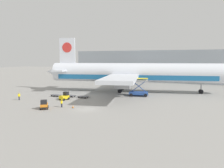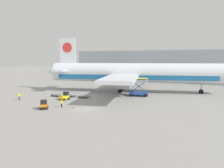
{
  "view_description": "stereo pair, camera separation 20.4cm",
  "coord_description": "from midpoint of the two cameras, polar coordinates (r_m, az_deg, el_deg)",
  "views": [
    {
      "loc": [
        20.39,
        -39.22,
        10.33
      ],
      "look_at": [
        0.84,
        11.91,
        4.0
      ],
      "focal_mm": 35.0,
      "sensor_mm": 36.0,
      "label": 1
    },
    {
      "loc": [
        20.58,
        -39.14,
        10.33
      ],
      "look_at": [
        0.84,
        11.91,
        4.0
      ],
      "focal_mm": 35.0,
      "sensor_mm": 36.0,
      "label": 2
    }
  ],
  "objects": [
    {
      "name": "ground_plane",
      "position": [
        45.41,
        -6.55,
        -6.6
      ],
      "size": [
        400.0,
        400.0,
        0.0
      ],
      "primitive_type": "plane",
      "color": "gray"
    },
    {
      "name": "terminal_building",
      "position": [
        104.74,
        15.81,
        4.52
      ],
      "size": [
        90.0,
        18.2,
        14.0
      ],
      "color": "#9EA8B2",
      "rests_on": "ground_plane"
    },
    {
      "name": "airplane_main",
      "position": [
        68.19,
        5.18,
        2.79
      ],
      "size": [
        57.54,
        48.64,
        17.0
      ],
      "rotation": [
        0.0,
        0.0,
        0.19
      ],
      "color": "silver",
      "rests_on": "ground_plane"
    },
    {
      "name": "scissor_lift_loader",
      "position": [
        61.22,
        6.89,
        -1.34
      ],
      "size": [
        5.68,
        4.22,
        4.97
      ],
      "rotation": [
        0.0,
        0.0,
        0.19
      ],
      "color": "#284C99",
      "rests_on": "ground_plane"
    },
    {
      "name": "baggage_tug_foreground",
      "position": [
        56.56,
        -12.36,
        -3.18
      ],
      "size": [
        2.09,
        2.7,
        2.0
      ],
      "rotation": [
        0.0,
        0.0,
        1.34
      ],
      "color": "yellow",
      "rests_on": "ground_plane"
    },
    {
      "name": "baggage_tug_mid",
      "position": [
        47.41,
        -17.45,
        -5.21
      ],
      "size": [
        2.61,
        2.81,
        2.0
      ],
      "rotation": [
        0.0,
        0.0,
        -0.96
      ],
      "color": "orange",
      "rests_on": "ground_plane"
    },
    {
      "name": "baggage_dolly_lead",
      "position": [
        62.19,
        -14.53,
        -2.81
      ],
      "size": [
        3.75,
        1.74,
        0.48
      ],
      "rotation": [
        0.0,
        0.0,
        -0.09
      ],
      "color": "#56565B",
      "rests_on": "ground_plane"
    },
    {
      "name": "baggage_dolly_second",
      "position": [
        60.54,
        -10.93,
        -2.97
      ],
      "size": [
        3.75,
        1.74,
        0.48
      ],
      "rotation": [
        0.0,
        0.0,
        -0.09
      ],
      "color": "#56565B",
      "rests_on": "ground_plane"
    },
    {
      "name": "baggage_dolly_third",
      "position": [
        58.46,
        -7.61,
        -3.25
      ],
      "size": [
        3.75,
        1.74,
        0.48
      ],
      "rotation": [
        0.0,
        0.0,
        -0.09
      ],
      "color": "#56565B",
      "rests_on": "ground_plane"
    },
    {
      "name": "ground_crew_near",
      "position": [
        48.14,
        -13.14,
        -4.76
      ],
      "size": [
        0.29,
        0.56,
        1.7
      ],
      "rotation": [
        0.0,
        0.0,
        4.51
      ],
      "color": "black",
      "rests_on": "ground_plane"
    },
    {
      "name": "ground_crew_far",
      "position": [
        59.88,
        -23.2,
        -2.81
      ],
      "size": [
        0.35,
        0.53,
        1.84
      ],
      "rotation": [
        0.0,
        0.0,
        1.15
      ],
      "color": "black",
      "rests_on": "ground_plane"
    },
    {
      "name": "traffic_cone_near",
      "position": [
        47.02,
        -10.29,
        -5.77
      ],
      "size": [
        0.4,
        0.4,
        0.7
      ],
      "color": "black",
      "rests_on": "ground_plane"
    }
  ]
}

